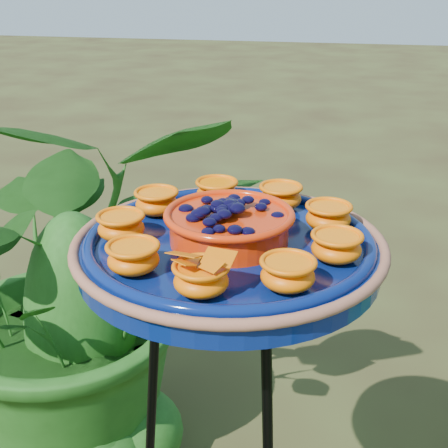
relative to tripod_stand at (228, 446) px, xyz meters
The scene contains 3 objects.
tripod_stand is the anchor object (origin of this frame).
feeder_dish 0.37m from the tripod_stand, 92.05° to the right, with size 0.56×0.56×0.10m.
shrub_back_left 0.70m from the tripod_stand, 133.97° to the left, with size 0.91×0.79×1.01m, color #1C4D14.
Camera 1 is at (0.03, -0.70, 1.26)m, focal length 50.00 mm.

